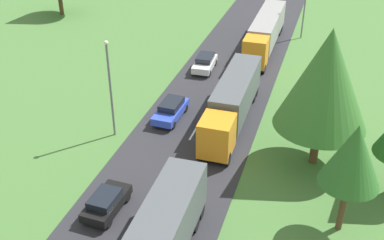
{
  "coord_description": "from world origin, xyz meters",
  "views": [
    {
      "loc": [
        9.91,
        -3.78,
        21.31
      ],
      "look_at": [
        0.02,
        27.74,
        1.59
      ],
      "focal_mm": 44.56,
      "sensor_mm": 36.0,
      "label": 1
    }
  ],
  "objects_px": {
    "car_third": "(171,110)",
    "car_second": "(106,202)",
    "tree_elm": "(326,79)",
    "lamppost_second": "(110,85)",
    "truck_third": "(265,31)",
    "car_fourth": "(205,62)",
    "tree_pine": "(353,156)",
    "truck_second": "(233,101)"
  },
  "relations": [
    {
      "from": "truck_third",
      "to": "car_second",
      "type": "distance_m",
      "value": 31.44
    },
    {
      "from": "truck_third",
      "to": "lamppost_second",
      "type": "bearing_deg",
      "value": -111.06
    },
    {
      "from": "car_third",
      "to": "lamppost_second",
      "type": "distance_m",
      "value": 6.48
    },
    {
      "from": "car_third",
      "to": "car_second",
      "type": "bearing_deg",
      "value": -89.78
    },
    {
      "from": "truck_second",
      "to": "car_second",
      "type": "xyz_separation_m",
      "value": [
        -5.23,
        -13.48,
        -1.38
      ]
    },
    {
      "from": "tree_elm",
      "to": "car_second",
      "type": "bearing_deg",
      "value": -141.76
    },
    {
      "from": "truck_third",
      "to": "car_fourth",
      "type": "height_order",
      "value": "truck_third"
    },
    {
      "from": "lamppost_second",
      "to": "tree_pine",
      "type": "distance_m",
      "value": 19.16
    },
    {
      "from": "car_second",
      "to": "lamppost_second",
      "type": "bearing_deg",
      "value": 112.31
    },
    {
      "from": "car_second",
      "to": "truck_third",
      "type": "bearing_deg",
      "value": 80.91
    },
    {
      "from": "car_third",
      "to": "tree_elm",
      "type": "relative_size",
      "value": 0.43
    },
    {
      "from": "lamppost_second",
      "to": "tree_elm",
      "type": "xyz_separation_m",
      "value": [
        16.04,
        1.02,
        2.33
      ]
    },
    {
      "from": "car_fourth",
      "to": "tree_elm",
      "type": "bearing_deg",
      "value": -47.19
    },
    {
      "from": "tree_pine",
      "to": "tree_elm",
      "type": "distance_m",
      "value": 7.29
    },
    {
      "from": "car_third",
      "to": "lamppost_second",
      "type": "xyz_separation_m",
      "value": [
        -3.55,
        -3.91,
        3.75
      ]
    },
    {
      "from": "truck_second",
      "to": "car_third",
      "type": "relative_size",
      "value": 2.85
    },
    {
      "from": "truck_third",
      "to": "lamppost_second",
      "type": "height_order",
      "value": "lamppost_second"
    },
    {
      "from": "truck_second",
      "to": "truck_third",
      "type": "distance_m",
      "value": 17.54
    },
    {
      "from": "car_second",
      "to": "tree_elm",
      "type": "distance_m",
      "value": 16.98
    },
    {
      "from": "car_third",
      "to": "tree_elm",
      "type": "xyz_separation_m",
      "value": [
        12.49,
        -2.89,
        6.08
      ]
    },
    {
      "from": "car_fourth",
      "to": "tree_pine",
      "type": "height_order",
      "value": "tree_pine"
    },
    {
      "from": "car_fourth",
      "to": "tree_pine",
      "type": "xyz_separation_m",
      "value": [
        14.65,
        -20.26,
        4.72
      ]
    },
    {
      "from": "car_second",
      "to": "tree_pine",
      "type": "xyz_separation_m",
      "value": [
        14.64,
        2.98,
        4.77
      ]
    },
    {
      "from": "tree_pine",
      "to": "tree_elm",
      "type": "height_order",
      "value": "tree_elm"
    },
    {
      "from": "car_second",
      "to": "tree_pine",
      "type": "bearing_deg",
      "value": 11.52
    },
    {
      "from": "car_fourth",
      "to": "truck_third",
      "type": "bearing_deg",
      "value": 57.43
    },
    {
      "from": "truck_second",
      "to": "car_second",
      "type": "distance_m",
      "value": 14.53
    },
    {
      "from": "car_third",
      "to": "lamppost_second",
      "type": "height_order",
      "value": "lamppost_second"
    },
    {
      "from": "truck_second",
      "to": "car_second",
      "type": "relative_size",
      "value": 3.3
    },
    {
      "from": "truck_second",
      "to": "lamppost_second",
      "type": "relative_size",
      "value": 1.58
    },
    {
      "from": "car_second",
      "to": "car_third",
      "type": "bearing_deg",
      "value": 90.22
    },
    {
      "from": "lamppost_second",
      "to": "tree_elm",
      "type": "relative_size",
      "value": 0.78
    },
    {
      "from": "truck_third",
      "to": "tree_pine",
      "type": "xyz_separation_m",
      "value": [
        9.68,
        -28.04,
        3.43
      ]
    },
    {
      "from": "car_third",
      "to": "tree_elm",
      "type": "height_order",
      "value": "tree_elm"
    },
    {
      "from": "truck_third",
      "to": "car_third",
      "type": "xyz_separation_m",
      "value": [
        -5.01,
        -18.33,
        -1.3
      ]
    },
    {
      "from": "car_third",
      "to": "car_fourth",
      "type": "xyz_separation_m",
      "value": [
        0.04,
        10.55,
        0.0
      ]
    },
    {
      "from": "truck_second",
      "to": "truck_third",
      "type": "bearing_deg",
      "value": 90.87
    },
    {
      "from": "truck_third",
      "to": "tree_pine",
      "type": "bearing_deg",
      "value": -70.96
    },
    {
      "from": "tree_pine",
      "to": "lamppost_second",
      "type": "bearing_deg",
      "value": 162.37
    },
    {
      "from": "tree_elm",
      "to": "tree_pine",
      "type": "bearing_deg",
      "value": -72.11
    },
    {
      "from": "truck_third",
      "to": "lamppost_second",
      "type": "relative_size",
      "value": 1.78
    },
    {
      "from": "lamppost_second",
      "to": "tree_pine",
      "type": "bearing_deg",
      "value": -17.63
    }
  ]
}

